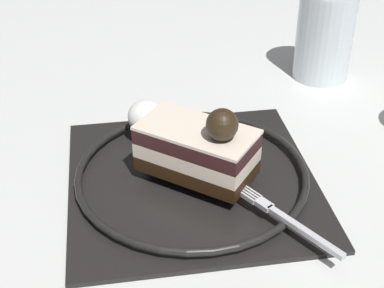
# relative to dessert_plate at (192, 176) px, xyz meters

# --- Properties ---
(ground_plane) EXTENTS (2.40, 2.40, 0.00)m
(ground_plane) POSITION_rel_dessert_plate_xyz_m (-0.02, 0.03, -0.01)
(ground_plane) COLOR silver
(dessert_plate) EXTENTS (0.27, 0.27, 0.02)m
(dessert_plate) POSITION_rel_dessert_plate_xyz_m (0.00, 0.00, 0.00)
(dessert_plate) COLOR black
(dessert_plate) RESTS_ON ground_plane
(cake_slice) EXTENTS (0.12, 0.12, 0.08)m
(cake_slice) POSITION_rel_dessert_plate_xyz_m (-0.01, 0.00, 0.04)
(cake_slice) COLOR black
(cake_slice) RESTS_ON dessert_plate
(whipped_cream_dollop) EXTENTS (0.04, 0.04, 0.04)m
(whipped_cream_dollop) POSITION_rel_dessert_plate_xyz_m (0.03, -0.08, 0.03)
(whipped_cream_dollop) COLOR white
(whipped_cream_dollop) RESTS_ON dessert_plate
(fork) EXTENTS (0.06, 0.11, 0.00)m
(fork) POSITION_rel_dessert_plate_xyz_m (-0.06, 0.09, 0.01)
(fork) COLOR silver
(fork) RESTS_ON dessert_plate
(drink_glass_far) EXTENTS (0.07, 0.07, 0.12)m
(drink_glass_far) POSITION_rel_dessert_plate_xyz_m (-0.23, -0.18, 0.05)
(drink_glass_far) COLOR silver
(drink_glass_far) RESTS_ON ground_plane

